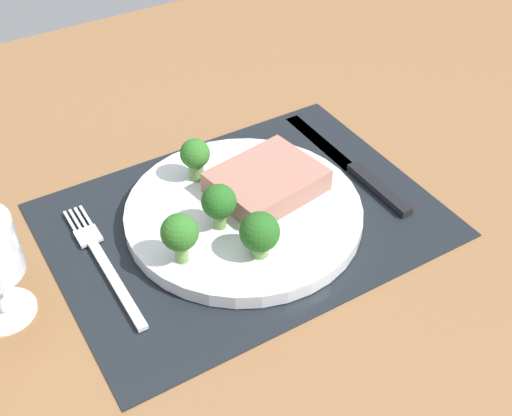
{
  "coord_description": "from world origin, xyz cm",
  "views": [
    {
      "loc": [
        -26.14,
        -45.93,
        48.03
      ],
      "look_at": [
        1.07,
        -0.79,
        1.9
      ],
      "focal_mm": 46.1,
      "sensor_mm": 36.0,
      "label": 1
    }
  ],
  "objects_px": {
    "knife": "(355,168)",
    "steak": "(267,181)",
    "fork": "(103,262)",
    "plate": "(244,213)"
  },
  "relations": [
    {
      "from": "plate",
      "to": "knife",
      "type": "relative_size",
      "value": 1.11
    },
    {
      "from": "knife",
      "to": "plate",
      "type": "bearing_deg",
      "value": -177.32
    },
    {
      "from": "fork",
      "to": "knife",
      "type": "bearing_deg",
      "value": -3.7
    },
    {
      "from": "plate",
      "to": "knife",
      "type": "xyz_separation_m",
      "value": [
        0.15,
        0.01,
        -0.0
      ]
    },
    {
      "from": "knife",
      "to": "fork",
      "type": "bearing_deg",
      "value": 179.07
    },
    {
      "from": "fork",
      "to": "knife",
      "type": "relative_size",
      "value": 0.83
    },
    {
      "from": "steak",
      "to": "fork",
      "type": "xyz_separation_m",
      "value": [
        -0.19,
        0.0,
        -0.03
      ]
    },
    {
      "from": "steak",
      "to": "plate",
      "type": "bearing_deg",
      "value": -162.41
    },
    {
      "from": "knife",
      "to": "steak",
      "type": "bearing_deg",
      "value": 177.8
    },
    {
      "from": "fork",
      "to": "knife",
      "type": "distance_m",
      "value": 0.31
    }
  ]
}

